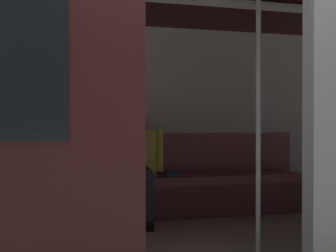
% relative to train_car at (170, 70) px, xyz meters
% --- Properties ---
extents(train_car, '(6.40, 2.56, 2.24)m').
position_rel_train_car_xyz_m(train_car, '(0.00, 0.00, 0.00)').
color(train_car, silver).
rests_on(train_car, ground_plane).
extents(bench_seat, '(3.34, 0.44, 0.45)m').
position_rel_train_car_xyz_m(bench_seat, '(-0.07, -0.93, -1.13)').
color(bench_seat, '#935156').
rests_on(bench_seat, ground_plane).
extents(person_seated, '(0.55, 0.71, 1.17)m').
position_rel_train_car_xyz_m(person_seated, '(0.13, -0.88, -0.80)').
color(person_seated, '#D8CC4C').
rests_on(person_seated, ground_plane).
extents(handbag, '(0.26, 0.15, 0.17)m').
position_rel_train_car_xyz_m(handbag, '(0.50, -1.01, -0.94)').
color(handbag, '#262D4C').
rests_on(handbag, bench_seat).
extents(book, '(0.17, 0.23, 0.03)m').
position_rel_train_car_xyz_m(book, '(-0.28, -0.98, -1.01)').
color(book, '#26598C').
rests_on(book, bench_seat).
extents(grab_pole_door, '(0.04, 0.04, 2.10)m').
position_rel_train_car_xyz_m(grab_pole_door, '(0.37, 0.61, -0.42)').
color(grab_pole_door, silver).
rests_on(grab_pole_door, ground_plane).
extents(grab_pole_far, '(0.04, 0.04, 2.10)m').
position_rel_train_car_xyz_m(grab_pole_far, '(-0.51, 0.61, -0.42)').
color(grab_pole_far, silver).
rests_on(grab_pole_far, ground_plane).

